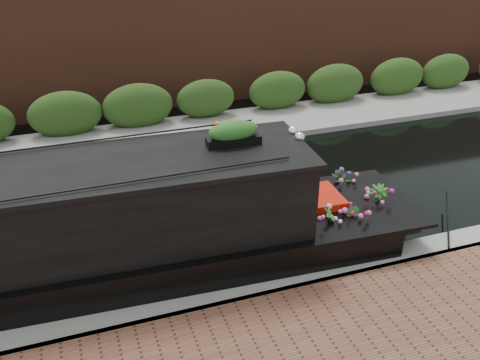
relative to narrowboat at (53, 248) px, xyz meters
name	(u,v)px	position (x,y,z in m)	size (l,w,h in m)	color
ground	(183,210)	(2.72, 1.98, -0.91)	(80.00, 80.00, 0.00)	black
near_bank_coping	(229,302)	(2.72, -1.32, -0.91)	(40.00, 0.60, 0.50)	gray
far_bank_path	(148,140)	(2.72, 6.18, -0.91)	(40.00, 2.40, 0.34)	gray
far_hedge	(143,129)	(2.72, 7.08, -0.91)	(40.00, 1.10, 2.80)	#264416
far_brick_wall	(132,107)	(2.72, 9.18, -0.91)	(40.00, 1.00, 8.00)	#572D1D
narrowboat	(53,248)	(0.00, 0.00, 0.00)	(13.09, 2.94, 3.04)	black
rope_fender	(395,215)	(6.93, 0.00, -0.73)	(0.36, 0.36, 0.40)	brown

